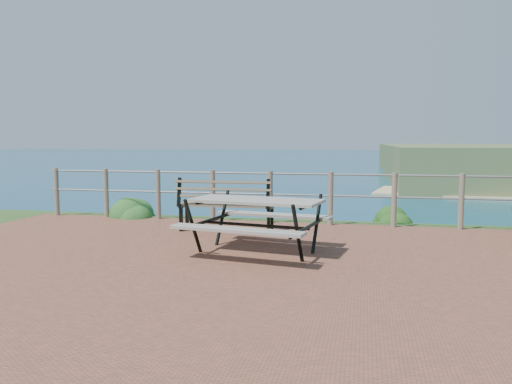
# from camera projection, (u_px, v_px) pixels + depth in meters

# --- Properties ---
(ground) EXTENTS (10.00, 7.00, 0.12)m
(ground) POSITION_uv_depth(u_px,v_px,m) (221.00, 266.00, 6.36)
(ground) COLOR brown
(ground) RESTS_ON ground
(ocean) EXTENTS (1200.00, 1200.00, 0.00)m
(ocean) POSITION_uv_depth(u_px,v_px,m) (361.00, 145.00, 200.71)
(ocean) COLOR #135E73
(ocean) RESTS_ON ground
(safety_railing) EXTENTS (9.40, 0.10, 1.00)m
(safety_railing) POSITION_uv_depth(u_px,v_px,m) (270.00, 194.00, 9.56)
(safety_railing) COLOR #6B5B4C
(safety_railing) RESTS_ON ground
(picnic_table) EXTENTS (1.90, 1.55, 0.76)m
(picnic_table) POSITION_uv_depth(u_px,v_px,m) (256.00, 220.00, 6.99)
(picnic_table) COLOR gray
(picnic_table) RESTS_ON ground
(park_bench) EXTENTS (1.69, 0.44, 0.95)m
(park_bench) POSITION_uv_depth(u_px,v_px,m) (226.00, 197.00, 8.65)
(park_bench) COLOR brown
(park_bench) RESTS_ON ground
(shrub_lip_west) EXTENTS (0.82, 0.82, 0.58)m
(shrub_lip_west) POSITION_uv_depth(u_px,v_px,m) (140.00, 217.00, 10.47)
(shrub_lip_west) COLOR #225620
(shrub_lip_west) RESTS_ON ground
(shrub_lip_east) EXTENTS (0.69, 0.69, 0.41)m
(shrub_lip_east) POSITION_uv_depth(u_px,v_px,m) (393.00, 221.00, 9.93)
(shrub_lip_east) COLOR #204615
(shrub_lip_east) RESTS_ON ground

